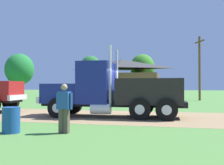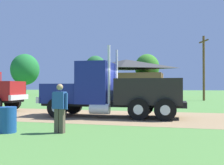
{
  "view_description": "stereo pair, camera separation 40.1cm",
  "coord_description": "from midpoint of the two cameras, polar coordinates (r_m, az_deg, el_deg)",
  "views": [
    {
      "loc": [
        2.25,
        -14.14,
        1.62
      ],
      "look_at": [
        -1.38,
        0.98,
        1.84
      ],
      "focal_mm": 43.15,
      "sensor_mm": 36.0,
      "label": 1
    },
    {
      "loc": [
        2.63,
        -14.04,
        1.62
      ],
      "look_at": [
        -1.38,
        0.98,
        1.84
      ],
      "focal_mm": 43.15,
      "sensor_mm": 36.0,
      "label": 2
    }
  ],
  "objects": [
    {
      "name": "tree_left",
      "position": [
        52.81,
        -19.22,
        2.64
      ],
      "size": [
        5.27,
        5.27,
        7.67
      ],
      "color": "#513823",
      "rests_on": "ground_plane"
    },
    {
      "name": "truck_foreground_white",
      "position": [
        14.27,
        -0.52,
        -1.97
      ],
      "size": [
        7.74,
        2.75,
        3.68
      ],
      "color": "black",
      "rests_on": "ground_plane"
    },
    {
      "name": "shed_building",
      "position": [
        42.64,
        1.82,
        0.84
      ],
      "size": [
        11.96,
        6.27,
        5.88
      ],
      "color": "brown",
      "rests_on": "ground_plane"
    },
    {
      "name": "tree_right",
      "position": [
        46.94,
        6.21,
        3.15
      ],
      "size": [
        4.21,
        4.21,
        7.2
      ],
      "color": "#513823",
      "rests_on": "ground_plane"
    },
    {
      "name": "steel_barrel",
      "position": [
        10.1,
        -21.67,
        -7.4
      ],
      "size": [
        0.6,
        0.6,
        0.9
      ],
      "primitive_type": "cylinder",
      "color": "#19478C",
      "rests_on": "ground_plane"
    },
    {
      "name": "dirt_track",
      "position": [
        14.39,
        3.67,
        -7.26
      ],
      "size": [
        120.0,
        6.48,
        0.01
      ],
      "primitive_type": "cube",
      "color": "#917552",
      "rests_on": "ground_plane"
    },
    {
      "name": "utility_pole_near",
      "position": [
        32.38,
        17.72,
        3.3
      ],
      "size": [
        0.91,
        2.11,
        7.35
      ],
      "color": "brown",
      "rests_on": "ground_plane"
    },
    {
      "name": "tree_mid",
      "position": [
        52.52,
        -4.78,
        3.25
      ],
      "size": [
        4.0,
        4.0,
        7.58
      ],
      "color": "#513823",
      "rests_on": "ground_plane"
    },
    {
      "name": "ground_plane",
      "position": [
        14.39,
        3.67,
        -7.27
      ],
      "size": [
        200.0,
        200.0,
        0.0
      ],
      "primitive_type": "plane",
      "color": "#4C7D39"
    },
    {
      "name": "visitor_standing_near",
      "position": [
        9.5,
        -11.3,
        -5.03
      ],
      "size": [
        0.61,
        0.28,
        1.7
      ],
      "color": "#264C8C",
      "rests_on": "ground_plane"
    }
  ]
}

